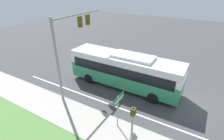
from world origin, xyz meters
The scene contains 6 objects.
ground_plane centered at (0.00, 0.00, 0.00)m, with size 80.00×80.00×0.00m, color #424244.
lane_divider_near centered at (-3.60, 0.00, 0.00)m, with size 0.14×30.00×0.01m.
bus centered at (-0.40, 5.69, 1.83)m, with size 2.71×10.56×3.35m.
signal_gantry centered at (-3.38, 9.20, 4.90)m, with size 5.81×0.41×6.93m.
pedestrian_signal centered at (-6.57, 2.12, 2.04)m, with size 0.28×0.34×2.99m.
street_sign centered at (-5.38, 3.65, 1.85)m, with size 1.42×0.08×2.55m.
Camera 1 is at (-13.55, -0.62, 9.01)m, focal length 28.00 mm.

